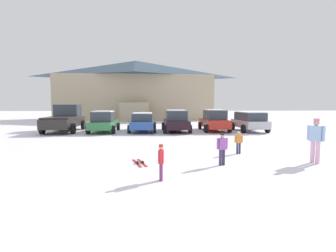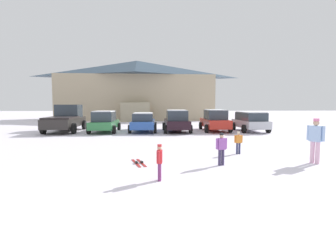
{
  "view_description": "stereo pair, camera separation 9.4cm",
  "coord_description": "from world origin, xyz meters",
  "px_view_note": "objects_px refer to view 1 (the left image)",
  "views": [
    {
      "loc": [
        -2.15,
        -5.76,
        2.19
      ],
      "look_at": [
        -1.49,
        7.97,
        1.04
      ],
      "focal_mm": 28.0,
      "sensor_mm": 36.0,
      "label": 1
    },
    {
      "loc": [
        -2.05,
        -5.77,
        2.19
      ],
      "look_at": [
        -1.49,
        7.97,
        1.04
      ],
      "focal_mm": 28.0,
      "sensor_mm": 36.0,
      "label": 2
    }
  ],
  "objects_px": {
    "ski_lodge": "(136,90)",
    "skier_child_in_purple_jacket": "(222,147)",
    "skier_adult_in_blue_parka": "(316,138)",
    "parked_silver_wagon": "(249,121)",
    "pair_of_skis": "(140,163)",
    "skier_child_in_orange_jacket": "(239,141)",
    "parked_blue_hatchback": "(143,122)",
    "skier_child_in_red_jacket": "(161,160)",
    "parked_black_sedan": "(176,121)",
    "parked_green_coupe": "(104,122)",
    "parked_red_sedan": "(214,120)",
    "pickup_truck": "(65,119)"
  },
  "relations": [
    {
      "from": "ski_lodge",
      "to": "parked_black_sedan",
      "type": "distance_m",
      "value": 18.5
    },
    {
      "from": "ski_lodge",
      "to": "skier_child_in_purple_jacket",
      "type": "height_order",
      "value": "ski_lodge"
    },
    {
      "from": "pickup_truck",
      "to": "skier_adult_in_blue_parka",
      "type": "xyz_separation_m",
      "value": [
        13.19,
        -12.14,
        -0.05
      ]
    },
    {
      "from": "ski_lodge",
      "to": "parked_silver_wagon",
      "type": "xyz_separation_m",
      "value": [
        10.4,
        -17.62,
        -3.4
      ]
    },
    {
      "from": "parked_blue_hatchback",
      "to": "parked_red_sedan",
      "type": "relative_size",
      "value": 1.03
    },
    {
      "from": "ski_lodge",
      "to": "skier_adult_in_blue_parka",
      "type": "bearing_deg",
      "value": -73.28
    },
    {
      "from": "parked_red_sedan",
      "to": "skier_child_in_red_jacket",
      "type": "xyz_separation_m",
      "value": [
        -4.64,
        -13.8,
        -0.28
      ]
    },
    {
      "from": "pickup_truck",
      "to": "skier_adult_in_blue_parka",
      "type": "height_order",
      "value": "pickup_truck"
    },
    {
      "from": "pickup_truck",
      "to": "pair_of_skis",
      "type": "relative_size",
      "value": 4.23
    },
    {
      "from": "parked_black_sedan",
      "to": "skier_adult_in_blue_parka",
      "type": "distance_m",
      "value": 12.19
    },
    {
      "from": "parked_silver_wagon",
      "to": "skier_child_in_purple_jacket",
      "type": "xyz_separation_m",
      "value": [
        -5.2,
        -11.58,
        -0.2
      ]
    },
    {
      "from": "ski_lodge",
      "to": "skier_adult_in_blue_parka",
      "type": "xyz_separation_m",
      "value": [
        8.72,
        -29.05,
        -3.32
      ]
    },
    {
      "from": "ski_lodge",
      "to": "pair_of_skis",
      "type": "relative_size",
      "value": 15.88
    },
    {
      "from": "parked_blue_hatchback",
      "to": "skier_adult_in_blue_parka",
      "type": "height_order",
      "value": "skier_adult_in_blue_parka"
    },
    {
      "from": "parked_red_sedan",
      "to": "pair_of_skis",
      "type": "xyz_separation_m",
      "value": [
        -5.39,
        -11.57,
        -0.85
      ]
    },
    {
      "from": "parked_silver_wagon",
      "to": "skier_child_in_red_jacket",
      "type": "xyz_separation_m",
      "value": [
        -7.43,
        -13.38,
        -0.27
      ]
    },
    {
      "from": "skier_child_in_purple_jacket",
      "to": "parked_green_coupe",
      "type": "bearing_deg",
      "value": 119.28
    },
    {
      "from": "parked_green_coupe",
      "to": "parked_black_sedan",
      "type": "bearing_deg",
      "value": 1.3
    },
    {
      "from": "parked_red_sedan",
      "to": "parked_silver_wagon",
      "type": "bearing_deg",
      "value": -8.48
    },
    {
      "from": "pickup_truck",
      "to": "skier_adult_in_blue_parka",
      "type": "bearing_deg",
      "value": -42.61
    },
    {
      "from": "parked_blue_hatchback",
      "to": "skier_child_in_red_jacket",
      "type": "bearing_deg",
      "value": -85.05
    },
    {
      "from": "parked_black_sedan",
      "to": "pair_of_skis",
      "type": "distance_m",
      "value": 11.38
    },
    {
      "from": "parked_red_sedan",
      "to": "skier_child_in_purple_jacket",
      "type": "height_order",
      "value": "parked_red_sedan"
    },
    {
      "from": "skier_child_in_red_jacket",
      "to": "skier_adult_in_blue_parka",
      "type": "bearing_deg",
      "value": 18.74
    },
    {
      "from": "parked_red_sedan",
      "to": "skier_child_in_purple_jacket",
      "type": "relative_size",
      "value": 3.92
    },
    {
      "from": "parked_blue_hatchback",
      "to": "pair_of_skis",
      "type": "height_order",
      "value": "parked_blue_hatchback"
    },
    {
      "from": "parked_blue_hatchback",
      "to": "pair_of_skis",
      "type": "relative_size",
      "value": 3.43
    },
    {
      "from": "parked_black_sedan",
      "to": "parked_silver_wagon",
      "type": "distance_m",
      "value": 5.96
    },
    {
      "from": "parked_red_sedan",
      "to": "skier_adult_in_blue_parka",
      "type": "distance_m",
      "value": 11.9
    },
    {
      "from": "parked_green_coupe",
      "to": "skier_child_in_purple_jacket",
      "type": "xyz_separation_m",
      "value": [
        6.41,
        -11.44,
        -0.18
      ]
    },
    {
      "from": "parked_red_sedan",
      "to": "ski_lodge",
      "type": "bearing_deg",
      "value": 113.87
    },
    {
      "from": "ski_lodge",
      "to": "pickup_truck",
      "type": "bearing_deg",
      "value": -104.81
    },
    {
      "from": "ski_lodge",
      "to": "parked_blue_hatchback",
      "type": "relative_size",
      "value": 4.64
    },
    {
      "from": "parked_silver_wagon",
      "to": "skier_child_in_red_jacket",
      "type": "distance_m",
      "value": 15.31
    },
    {
      "from": "parked_silver_wagon",
      "to": "pair_of_skis",
      "type": "distance_m",
      "value": 13.85
    },
    {
      "from": "skier_child_in_purple_jacket",
      "to": "pair_of_skis",
      "type": "height_order",
      "value": "skier_child_in_purple_jacket"
    },
    {
      "from": "ski_lodge",
      "to": "parked_red_sedan",
      "type": "xyz_separation_m",
      "value": [
        7.61,
        -17.2,
        -3.39
      ]
    },
    {
      "from": "parked_green_coupe",
      "to": "parked_red_sedan",
      "type": "xyz_separation_m",
      "value": [
        8.83,
        0.56,
        0.04
      ]
    },
    {
      "from": "parked_black_sedan",
      "to": "skier_adult_in_blue_parka",
      "type": "xyz_separation_m",
      "value": [
        4.29,
        -11.41,
        0.08
      ]
    },
    {
      "from": "ski_lodge",
      "to": "pair_of_skis",
      "type": "height_order",
      "value": "ski_lodge"
    },
    {
      "from": "parked_blue_hatchback",
      "to": "skier_adult_in_blue_parka",
      "type": "distance_m",
      "value": 13.57
    },
    {
      "from": "parked_green_coupe",
      "to": "parked_silver_wagon",
      "type": "bearing_deg",
      "value": 0.72
    },
    {
      "from": "parked_green_coupe",
      "to": "skier_child_in_red_jacket",
      "type": "distance_m",
      "value": 13.88
    },
    {
      "from": "parked_green_coupe",
      "to": "parked_silver_wagon",
      "type": "distance_m",
      "value": 11.62
    },
    {
      "from": "skier_adult_in_blue_parka",
      "to": "parked_green_coupe",
      "type": "bearing_deg",
      "value": 131.38
    },
    {
      "from": "parked_silver_wagon",
      "to": "pair_of_skis",
      "type": "xyz_separation_m",
      "value": [
        -8.18,
        -11.15,
        -0.84
      ]
    },
    {
      "from": "skier_child_in_orange_jacket",
      "to": "parked_silver_wagon",
      "type": "bearing_deg",
      "value": 67.5
    },
    {
      "from": "ski_lodge",
      "to": "parked_silver_wagon",
      "type": "bearing_deg",
      "value": -59.44
    },
    {
      "from": "parked_black_sedan",
      "to": "skier_child_in_red_jacket",
      "type": "relative_size",
      "value": 4.26
    },
    {
      "from": "parked_blue_hatchback",
      "to": "parked_black_sedan",
      "type": "bearing_deg",
      "value": -5.43
    }
  ]
}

